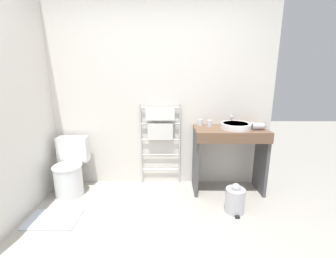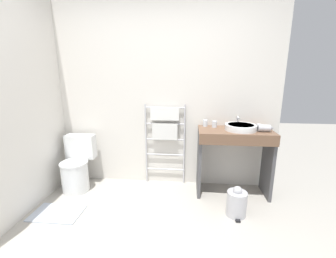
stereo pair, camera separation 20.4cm
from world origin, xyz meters
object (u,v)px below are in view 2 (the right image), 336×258
at_px(cup_near_edge, 214,124).
at_px(trash_bin, 237,203).
at_px(hair_dryer, 264,128).
at_px(toilet, 77,167).
at_px(sink_basin, 241,127).
at_px(towel_radiator, 165,129).
at_px(cup_near_wall, 205,123).

bearing_deg(cup_near_edge, trash_bin, -70.27).
xyz_separation_m(cup_near_edge, hair_dryer, (0.59, -0.16, 0.00)).
bearing_deg(toilet, trash_bin, -11.51).
distance_m(sink_basin, trash_bin, 0.91).
bearing_deg(towel_radiator, toilet, -167.35).
xyz_separation_m(cup_near_wall, hair_dryer, (0.70, -0.21, 0.00)).
bearing_deg(trash_bin, cup_near_wall, 116.91).
xyz_separation_m(towel_radiator, sink_basin, (0.98, -0.20, 0.10)).
distance_m(toilet, hair_dryer, 2.53).
relative_size(towel_radiator, hair_dryer, 6.09).
distance_m(cup_near_wall, trash_bin, 1.07).
xyz_separation_m(toilet, towel_radiator, (1.20, 0.27, 0.50)).
height_order(cup_near_wall, trash_bin, cup_near_wall).
height_order(cup_near_wall, cup_near_edge, cup_near_wall).
distance_m(towel_radiator, cup_near_wall, 0.56).
height_order(sink_basin, hair_dryer, hair_dryer).
distance_m(sink_basin, hair_dryer, 0.28).
height_order(cup_near_edge, hair_dryer, hair_dryer).
relative_size(towel_radiator, trash_bin, 3.26).
relative_size(sink_basin, cup_near_wall, 4.44).
distance_m(toilet, sink_basin, 2.26).
bearing_deg(hair_dryer, toilet, -179.28).
height_order(cup_near_edge, trash_bin, cup_near_edge).
bearing_deg(towel_radiator, sink_basin, -11.67).
bearing_deg(sink_basin, towel_radiator, 168.33).
xyz_separation_m(hair_dryer, trash_bin, (-0.37, -0.46, -0.77)).
xyz_separation_m(sink_basin, hair_dryer, (0.28, -0.04, 0.01)).
height_order(toilet, sink_basin, sink_basin).
relative_size(sink_basin, hair_dryer, 2.03).
distance_m(cup_near_edge, trash_bin, 1.01).
relative_size(toilet, towel_radiator, 0.64).
height_order(towel_radiator, cup_near_edge, towel_radiator).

